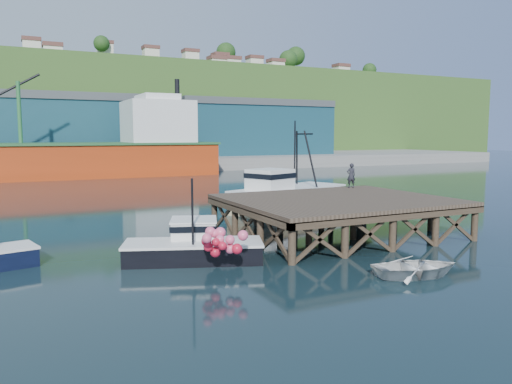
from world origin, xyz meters
TOP-DOWN VIEW (x-y plane):
  - ground at (0.00, 0.00)m, footprint 300.00×300.00m
  - wharf at (5.50, -0.19)m, footprint 12.00×10.00m
  - far_quay at (0.00, 70.00)m, footprint 160.00×40.00m
  - warehouse_mid at (0.00, 65.00)m, footprint 28.00×16.00m
  - warehouse_right at (30.00, 65.00)m, footprint 30.00×16.00m
  - cargo_ship at (-8.46, 48.00)m, footprint 55.50×10.00m
  - hillside at (0.00, 100.00)m, footprint 220.00×50.00m
  - boat_black at (-3.83, -2.00)m, footprint 6.63×5.51m
  - trawler at (7.51, 9.37)m, footprint 10.74×7.06m
  - dinghy at (3.44, -8.50)m, footprint 4.08×3.31m
  - dockworker at (9.59, 4.19)m, footprint 0.69×0.53m

SIDE VIEW (x-z plane):
  - ground at x=0.00m, z-range 0.00..0.00m
  - dinghy at x=3.44m, z-range 0.00..0.75m
  - boat_black at x=-3.83m, z-range -1.22..2.63m
  - far_quay at x=0.00m, z-range 0.00..2.00m
  - trawler at x=7.51m, z-range -1.99..4.79m
  - wharf at x=5.50m, z-range 0.63..3.25m
  - dockworker at x=9.59m, z-range 2.12..3.80m
  - cargo_ship at x=-8.46m, z-range -3.56..10.19m
  - warehouse_mid at x=0.00m, z-range 2.00..11.00m
  - warehouse_right at x=30.00m, z-range 2.00..11.00m
  - hillside at x=0.00m, z-range 0.00..22.00m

